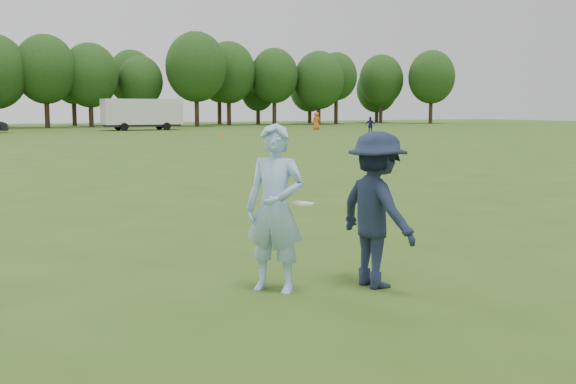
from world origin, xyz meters
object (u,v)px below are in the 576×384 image
thrower (275,208)px  player_far_c (316,121)px  player_far_b (370,126)px  field_cone (223,135)px  defender (377,210)px  cargo_trailer (142,113)px

thrower → player_far_c: size_ratio=1.10×
player_far_b → field_cone: player_far_b is taller
thrower → player_far_b: size_ratio=1.33×
player_far_c → player_far_b: bearing=83.6°
thrower → player_far_b: bearing=103.7°
defender → player_far_c: 63.32m
player_far_c → field_cone: bearing=43.7°
player_far_b → player_far_c: bearing=130.7°
player_far_c → cargo_trailer: 18.17m
player_far_b → cargo_trailer: (-13.67, 21.18, 1.00)m
player_far_b → player_far_c: player_far_c is taller
thrower → defender: 1.28m
player_far_b → cargo_trailer: size_ratio=0.17×
defender → field_cone: bearing=-24.4°
defender → field_cone: (15.73, 42.39, -0.82)m
thrower → defender: (1.22, -0.40, -0.05)m
player_far_b → thrower: bearing=-73.6°
thrower → player_far_b: (29.83, 40.27, -0.25)m
thrower → defender: size_ratio=1.05×
defender → player_far_b: defender is taller
defender → player_far_c: (31.68, 54.82, -0.04)m
thrower → player_far_c: thrower is taller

